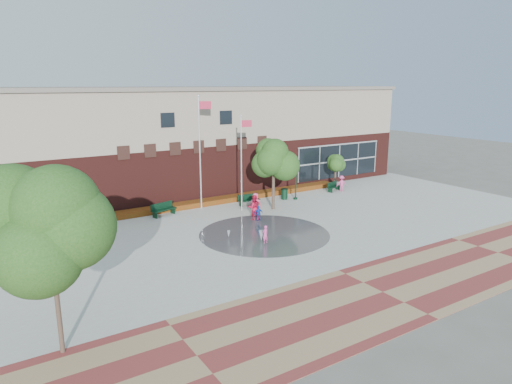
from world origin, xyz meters
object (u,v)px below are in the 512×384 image
child_splash (265,235)px  flagpole_left (200,147)px  tree_big_left (50,231)px  trash_can (284,194)px  bench_left (164,212)px  flagpole_right (242,158)px

child_splash → flagpole_left: bearing=-104.0°
tree_big_left → trash_can: bearing=34.8°
flagpole_left → bench_left: 5.61m
tree_big_left → bench_left: bearing=56.8°
flagpole_left → trash_can: 8.37m
bench_left → child_splash: 9.45m
flagpole_left → tree_big_left: bearing=-111.3°
flagpole_left → child_splash: size_ratio=7.51×
bench_left → tree_big_left: bearing=-139.5°
flagpole_left → flagpole_right: bearing=-25.7°
flagpole_right → bench_left: 6.99m
bench_left → trash_can: (10.36, -0.79, 0.16)m
trash_can → tree_big_left: 24.60m
flagpole_left → flagpole_right: size_ratio=1.19×
trash_can → bench_left: bearing=175.6°
trash_can → child_splash: size_ratio=0.81×
trash_can → flagpole_right: bearing=-167.1°
tree_big_left → flagpole_left: bearing=49.4°
bench_left → trash_can: size_ratio=2.16×
bench_left → trash_can: bearing=-20.6°
tree_big_left → child_splash: tree_big_left is taller
flagpole_left → child_splash: 10.30m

